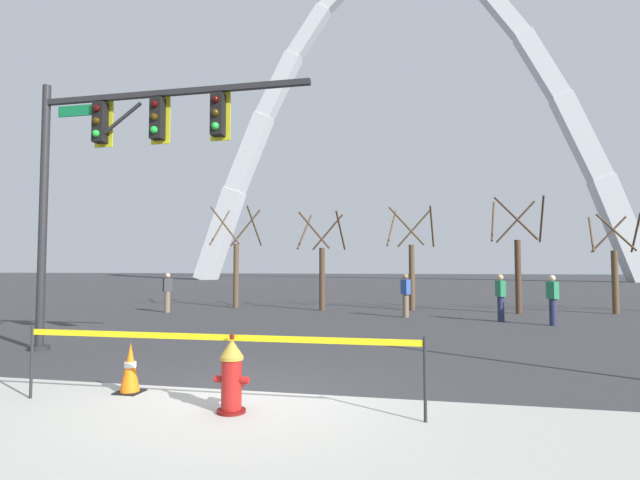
% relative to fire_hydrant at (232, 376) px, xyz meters
% --- Properties ---
extents(ground_plane, '(240.00, 240.00, 0.00)m').
position_rel_fire_hydrant_xyz_m(ground_plane, '(-0.10, 0.75, -0.47)').
color(ground_plane, '#333335').
extents(fire_hydrant, '(0.46, 0.48, 0.99)m').
position_rel_fire_hydrant_xyz_m(fire_hydrant, '(0.00, 0.00, 0.00)').
color(fire_hydrant, '#5E0F0D').
rests_on(fire_hydrant, ground).
extents(caution_tape_barrier, '(5.46, 0.11, 1.01)m').
position_rel_fire_hydrant_xyz_m(caution_tape_barrier, '(-0.31, 0.08, 0.23)').
color(caution_tape_barrier, '#232326').
rests_on(caution_tape_barrier, ground).
extents(traffic_cone_by_hydrant, '(0.36, 0.36, 0.73)m').
position_rel_fire_hydrant_xyz_m(traffic_cone_by_hydrant, '(-1.84, 0.62, -0.11)').
color(traffic_cone_by_hydrant, black).
rests_on(traffic_cone_by_hydrant, ground).
extents(traffic_signal_gantry, '(6.42, 0.44, 6.00)m').
position_rel_fire_hydrant_xyz_m(traffic_signal_gantry, '(-4.26, 3.58, 3.80)').
color(traffic_signal_gantry, '#232326').
rests_on(traffic_signal_gantry, ground).
extents(monument_arch, '(58.45, 2.67, 44.91)m').
position_rel_fire_hydrant_xyz_m(monument_arch, '(-0.10, 59.24, 19.43)').
color(monument_arch, silver).
rests_on(monument_arch, ground).
extents(tree_far_left, '(2.09, 2.10, 4.54)m').
position_rel_fire_hydrant_xyz_m(tree_far_left, '(-5.97, 15.18, 1.55)').
color(tree_far_left, brown).
rests_on(tree_far_left, ground).
extents(tree_left_mid, '(1.92, 1.93, 4.16)m').
position_rel_fire_hydrant_xyz_m(tree_left_mid, '(-1.85, 14.56, 1.38)').
color(tree_left_mid, '#473323').
rests_on(tree_left_mid, ground).
extents(tree_center_left, '(2.01, 2.02, 4.37)m').
position_rel_fire_hydrant_xyz_m(tree_center_left, '(1.87, 15.43, 1.48)').
color(tree_center_left, brown).
rests_on(tree_center_left, ground).
extents(tree_center_right, '(2.10, 2.11, 4.57)m').
position_rel_fire_hydrant_xyz_m(tree_center_right, '(6.03, 14.77, 1.57)').
color(tree_center_right, '#473323').
rests_on(tree_center_right, ground).
extents(tree_right_mid, '(1.81, 1.82, 3.91)m').
position_rel_fire_hydrant_xyz_m(tree_right_mid, '(9.72, 15.40, 1.27)').
color(tree_right_mid, brown).
rests_on(tree_right_mid, ground).
extents(pedestrian_walking_left, '(0.32, 0.39, 1.59)m').
position_rel_fire_hydrant_xyz_m(pedestrian_walking_left, '(4.91, 11.62, 0.35)').
color(pedestrian_walking_left, '#232847').
rests_on(pedestrian_walking_left, ground).
extents(pedestrian_standing_center, '(0.38, 0.39, 1.59)m').
position_rel_fire_hydrant_xyz_m(pedestrian_standing_center, '(-7.79, 12.35, 0.35)').
color(pedestrian_standing_center, brown).
rests_on(pedestrian_standing_center, ground).
extents(pedestrian_walking_right, '(0.35, 0.39, 1.59)m').
position_rel_fire_hydrant_xyz_m(pedestrian_walking_right, '(6.35, 10.80, 0.35)').
color(pedestrian_walking_right, '#232847').
rests_on(pedestrian_walking_right, ground).
extents(pedestrian_near_trees, '(0.37, 0.39, 1.59)m').
position_rel_fire_hydrant_xyz_m(pedestrian_near_trees, '(1.72, 12.41, 0.35)').
color(pedestrian_near_trees, brown).
rests_on(pedestrian_near_trees, ground).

